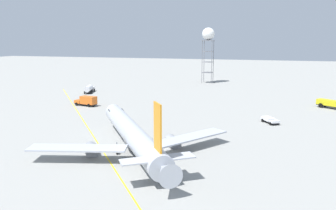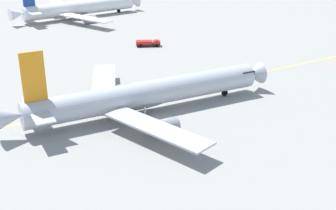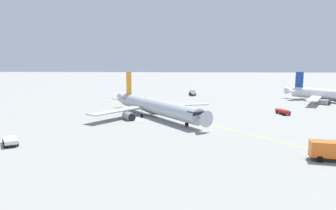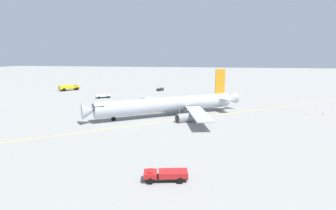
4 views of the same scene
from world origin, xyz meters
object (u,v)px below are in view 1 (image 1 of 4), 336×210
Objects in this scene: airliner_main at (133,136)px; catering_truck_truck at (87,101)px; pushback_tug_truck at (270,120)px; fuel_tanker_truck_extra at (89,89)px; fire_tender_truck at (332,104)px; radar_tower at (208,36)px.

catering_truck_truck is (31.23, -36.15, -1.14)m from airliner_main.
pushback_tug_truck is 0.57× the size of fuel_tanker_truck_extra.
pushback_tug_truck is 55.74m from catering_truck_truck.
catering_truck_truck is at bearing -169.91° from fuel_tanker_truck_extra.
catering_truck_truck is at bearing -129.89° from pushback_tug_truck.
fire_tender_truck is at bearing -112.60° from fuel_tanker_truck_extra.
catering_truck_truck is (72.77, 18.35, 0.14)m from fire_tender_truck.
radar_tower is (30.50, -75.73, 21.29)m from pushback_tug_truck.
pushback_tug_truck is 75.26m from fuel_tanker_truck_extra.
fire_tender_truck is 86.32m from fuel_tanker_truck_extra.
airliner_main is 1.44× the size of radar_tower.
fuel_tanker_truck_extra is at bearing -147.90° from fire_tender_truck.
radar_tower reaches higher than fuel_tanker_truck_extra.
radar_tower is (-24.88, -69.44, 20.44)m from catering_truck_truck.
fuel_tanker_truck_extra is 62.54m from radar_tower.
fuel_tanker_truck_extra reaches higher than fire_tender_truck.
catering_truck_truck is 27.80m from fuel_tanker_truck_extra.
airliner_main reaches higher than pushback_tug_truck.
fuel_tanker_truck_extra is at bearing -50.79° from catering_truck_truck.
fuel_tanker_truck_extra is 0.38× the size of radar_tower.
airliner_main is at bearing 93.44° from radar_tower.
catering_truck_truck reaches higher than fuel_tanker_truck_extra.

